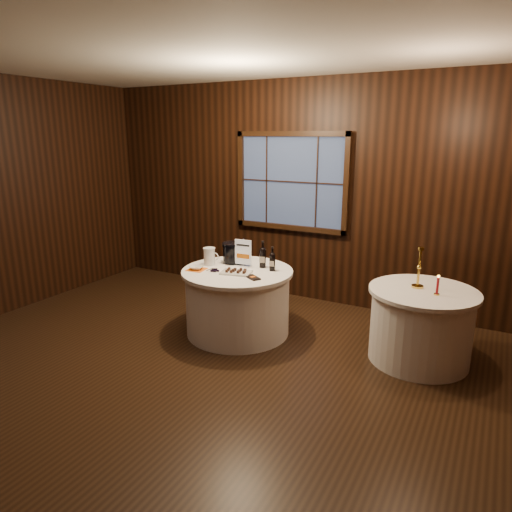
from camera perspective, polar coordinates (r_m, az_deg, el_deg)
The scene contains 16 objects.
ground at distance 4.77m, azimuth -8.60°, elevation -13.71°, with size 6.00×6.00×0.00m, color black.
back_wall at distance 6.38m, azimuth 4.49°, elevation 8.32°, with size 6.00×0.10×3.00m.
main_table at distance 5.36m, azimuth -2.31°, elevation -5.67°, with size 1.28×1.28×0.77m.
side_table at distance 5.01m, azimuth 19.87°, elevation -8.13°, with size 1.08×1.08×0.77m.
sign_stand at distance 5.35m, azimuth -1.60°, elevation -0.13°, with size 0.21×0.11×0.34m.
port_bottle_left at distance 5.30m, azimuth 0.84°, elevation -0.00°, with size 0.08×0.09×0.32m.
port_bottle_right at distance 5.18m, azimuth 2.04°, elevation -0.54°, with size 0.07×0.08×0.28m.
ice_bucket at distance 5.49m, azimuth -2.96°, elevation 0.44°, with size 0.25×0.25×0.25m.
chocolate_plate at distance 5.11m, azimuth -2.50°, elevation -1.97°, with size 0.37×0.29×0.05m.
chocolate_box at distance 4.94m, azimuth -0.40°, elevation -2.71°, with size 0.19×0.10×0.02m, color black.
grape_bunch at distance 5.18m, azimuth -5.25°, elevation -1.80°, with size 0.16×0.09×0.04m.
glass_pitcher at distance 5.44m, azimuth -5.83°, elevation -0.04°, with size 0.19×0.15×0.21m.
orange_napkin at distance 5.29m, azimuth -7.43°, elevation -1.68°, with size 0.20×0.20×0.00m, color orange.
cracker_bowl at distance 5.29m, azimuth -7.44°, elevation -1.46°, with size 0.15×0.15×0.04m, color silver.
brass_candlestick at distance 4.89m, azimuth 19.66°, elevation -2.02°, with size 0.12×0.12×0.42m.
red_candle at distance 4.75m, azimuth 21.73°, elevation -3.63°, with size 0.05×0.05×0.20m.
Camera 1 is at (2.59, -3.30, 2.27)m, focal length 32.00 mm.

